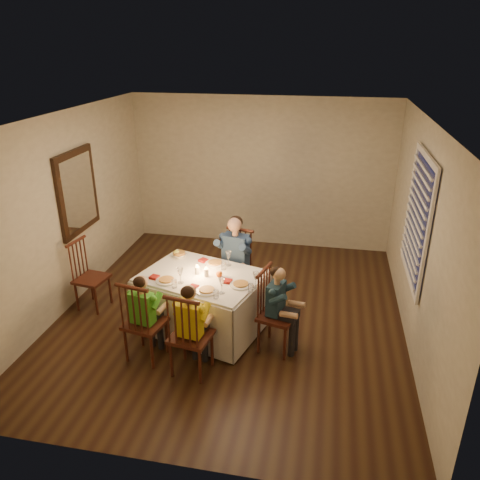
% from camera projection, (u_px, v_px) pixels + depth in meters
% --- Properties ---
extents(ground, '(5.00, 5.00, 0.00)m').
position_uv_depth(ground, '(231.00, 314.00, 6.35)').
color(ground, black).
rests_on(ground, ground).
extents(wall_left, '(0.02, 5.00, 2.60)m').
position_uv_depth(wall_left, '(66.00, 213.00, 6.23)').
color(wall_left, beige).
rests_on(wall_left, ground).
extents(wall_right, '(0.02, 5.00, 2.60)m').
position_uv_depth(wall_right, '(419.00, 238.00, 5.44)').
color(wall_right, beige).
rests_on(wall_right, ground).
extents(wall_back, '(4.50, 0.02, 2.60)m').
position_uv_depth(wall_back, '(261.00, 173.00, 8.09)').
color(wall_back, beige).
rests_on(wall_back, ground).
extents(ceiling, '(5.00, 5.00, 0.00)m').
position_uv_depth(ceiling, '(230.00, 118.00, 5.32)').
color(ceiling, white).
rests_on(ceiling, wall_back).
extents(dining_table, '(1.70, 1.42, 0.73)m').
position_uv_depth(dining_table, '(202.00, 290.00, 5.84)').
color(dining_table, white).
rests_on(dining_table, ground).
extents(chair_adult, '(0.51, 0.49, 1.03)m').
position_uv_depth(chair_adult, '(235.00, 299.00, 6.70)').
color(chair_adult, '#39180F').
rests_on(chair_adult, ground).
extents(chair_near_left, '(0.50, 0.48, 1.03)m').
position_uv_depth(chair_near_left, '(148.00, 356.00, 5.49)').
color(chair_near_left, '#39180F').
rests_on(chair_near_left, ground).
extents(chair_near_right, '(0.48, 0.47, 1.03)m').
position_uv_depth(chair_near_right, '(193.00, 370.00, 5.26)').
color(chair_near_right, '#39180F').
rests_on(chair_near_right, ground).
extents(chair_end, '(0.50, 0.51, 1.03)m').
position_uv_depth(chair_end, '(276.00, 348.00, 5.64)').
color(chair_end, '#39180F').
rests_on(chair_end, ground).
extents(chair_extra, '(0.44, 0.46, 0.99)m').
position_uv_depth(chair_extra, '(96.00, 306.00, 6.52)').
color(chair_extra, '#39180F').
rests_on(chair_extra, ground).
extents(adult, '(0.55, 0.52, 1.26)m').
position_uv_depth(adult, '(235.00, 299.00, 6.70)').
color(adult, navy).
rests_on(adult, ground).
extents(child_green, '(0.41, 0.39, 1.07)m').
position_uv_depth(child_green, '(148.00, 356.00, 5.49)').
color(child_green, green).
rests_on(child_green, ground).
extents(child_yellow, '(0.41, 0.39, 1.09)m').
position_uv_depth(child_yellow, '(193.00, 370.00, 5.26)').
color(child_yellow, gold).
rests_on(child_yellow, ground).
extents(child_teal, '(0.41, 0.43, 1.08)m').
position_uv_depth(child_teal, '(276.00, 348.00, 5.64)').
color(child_teal, '#1B3444').
rests_on(child_teal, ground).
extents(setting_adult, '(0.32, 0.32, 0.02)m').
position_uv_depth(setting_adult, '(215.00, 263.00, 6.03)').
color(setting_adult, white).
rests_on(setting_adult, dining_table).
extents(setting_green, '(0.32, 0.32, 0.02)m').
position_uv_depth(setting_green, '(167.00, 281.00, 5.59)').
color(setting_green, white).
rests_on(setting_green, dining_table).
extents(setting_yellow, '(0.32, 0.32, 0.02)m').
position_uv_depth(setting_yellow, '(207.00, 291.00, 5.37)').
color(setting_yellow, white).
rests_on(setting_yellow, dining_table).
extents(setting_teal, '(0.32, 0.32, 0.02)m').
position_uv_depth(setting_teal, '(241.00, 285.00, 5.50)').
color(setting_teal, white).
rests_on(setting_teal, dining_table).
extents(candle_left, '(0.06, 0.06, 0.10)m').
position_uv_depth(candle_left, '(197.00, 270.00, 5.76)').
color(candle_left, silver).
rests_on(candle_left, dining_table).
extents(candle_right, '(0.06, 0.06, 0.10)m').
position_uv_depth(candle_right, '(206.00, 273.00, 5.70)').
color(candle_right, silver).
rests_on(candle_right, dining_table).
extents(squash, '(0.09, 0.09, 0.09)m').
position_uv_depth(squash, '(177.00, 253.00, 6.23)').
color(squash, yellow).
rests_on(squash, dining_table).
extents(orange_fruit, '(0.08, 0.08, 0.08)m').
position_uv_depth(orange_fruit, '(219.00, 274.00, 5.68)').
color(orange_fruit, orange).
rests_on(orange_fruit, dining_table).
extents(serving_bowl, '(0.28, 0.28, 0.05)m').
position_uv_depth(serving_bowl, '(179.00, 255.00, 6.23)').
color(serving_bowl, white).
rests_on(serving_bowl, dining_table).
extents(wall_mirror, '(0.06, 0.95, 1.15)m').
position_uv_depth(wall_mirror, '(77.00, 192.00, 6.42)').
color(wall_mirror, black).
rests_on(wall_mirror, wall_left).
extents(window_blinds, '(0.07, 1.34, 1.54)m').
position_uv_depth(window_blinds, '(417.00, 219.00, 5.46)').
color(window_blinds, black).
rests_on(window_blinds, wall_right).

